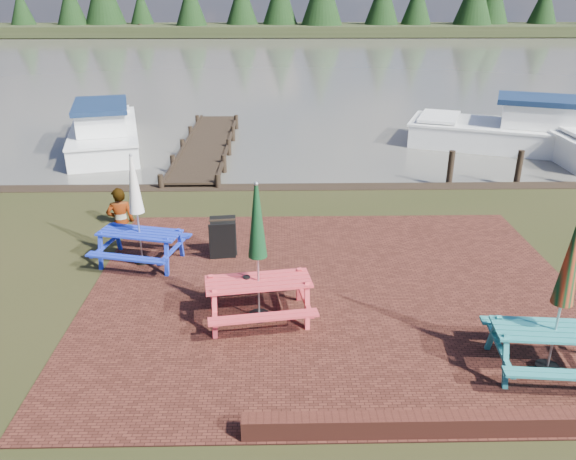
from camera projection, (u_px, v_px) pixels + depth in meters
The scene contains 13 objects.
ground at pixel (339, 322), 9.44m from camera, with size 120.00×120.00×0.00m, color black.
paving at pixel (334, 292), 10.36m from camera, with size 9.00×7.50×0.02m, color #361711.
brick_wall at pixel (526, 413), 7.20m from camera, with size 6.21×1.79×0.30m.
water at pixel (290, 61), 43.42m from camera, with size 120.00×60.00×0.02m, color #48463D.
far_treeline at pixel (284, 6), 68.75m from camera, with size 120.00×10.00×8.10m.
picnic_table_teal at pixel (557, 323), 7.91m from camera, with size 1.83×1.67×2.35m.
picnic_table_red at pixel (258, 275), 9.21m from camera, with size 1.95×1.79×2.42m.
picnic_table_blue at pixel (139, 227), 11.18m from camera, with size 1.94×1.81×2.27m.
chalkboard at pixel (223, 238), 11.52m from camera, with size 0.55×0.56×0.86m.
jetty at pixel (207, 145), 19.69m from camera, with size 1.76×9.08×1.00m.
boat_jetty at pixel (105, 133), 20.28m from camera, with size 3.83×6.95×1.91m.
boat_near at pixel (525, 133), 20.09m from camera, with size 8.13×5.30×2.08m.
person at pixel (117, 189), 13.10m from camera, with size 0.63×0.42×1.74m, color gray.
Camera 1 is at (-1.03, -8.04, 5.16)m, focal length 35.00 mm.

